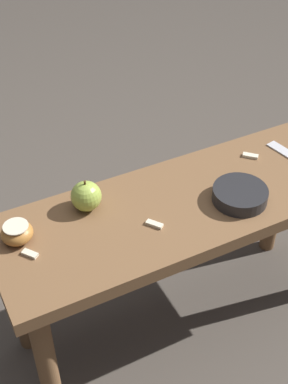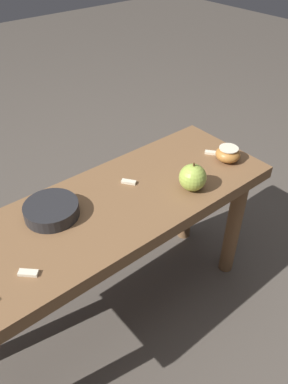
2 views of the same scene
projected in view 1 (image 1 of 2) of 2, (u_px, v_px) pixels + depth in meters
The scene contains 8 objects.
ground_plane at pixel (176, 315), 1.72m from camera, with size 8.00×8.00×0.00m, color #4C443D.
wooden_bench at pixel (181, 224), 1.46m from camera, with size 1.02×0.36×0.49m.
apple_whole at pixel (86, 196), 1.37m from camera, with size 0.08×0.08×0.09m.
apple_cut at pixel (17, 233), 1.29m from camera, with size 0.08×0.08×0.05m.
apple_slice_near_knife at pixel (154, 224), 1.34m from camera, with size 0.04×0.04×0.01m.
apple_slice_center at pixel (250, 156), 1.56m from camera, with size 0.04×0.04×0.01m.
apple_slice_near_bowl at pixel (30, 255), 1.26m from camera, with size 0.04×0.04×0.01m.
bowl at pixel (240, 195), 1.40m from camera, with size 0.15×0.15×0.04m.
Camera 1 is at (0.57, 0.90, 1.42)m, focal length 50.00 mm.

